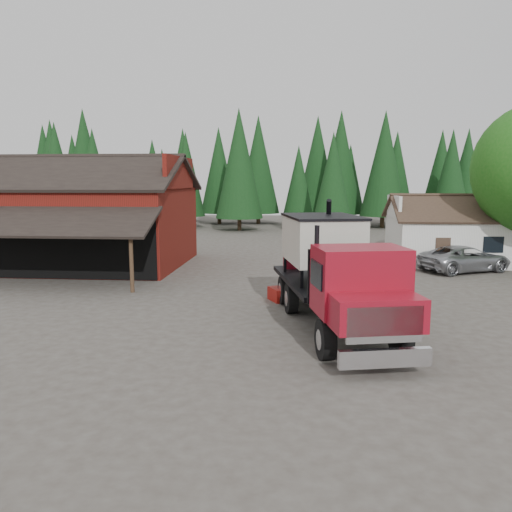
{
  "coord_description": "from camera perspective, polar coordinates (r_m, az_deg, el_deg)",
  "views": [
    {
      "loc": [
        2.52,
        -21.45,
        5.42
      ],
      "look_at": [
        0.49,
        2.72,
        1.8
      ],
      "focal_mm": 35.0,
      "sensor_mm": 36.0,
      "label": 1
    }
  ],
  "objects": [
    {
      "name": "near_pine_d",
      "position": [
        55.87,
        -1.94,
        10.51
      ],
      "size": [
        5.28,
        5.28,
        13.4
      ],
      "color": "#382619",
      "rests_on": "ground"
    },
    {
      "name": "farmhouse",
      "position": [
        36.2,
        21.61,
        1.94
      ],
      "size": [
        8.6,
        6.42,
        4.65
      ],
      "color": "silver",
      "rests_on": "ground"
    },
    {
      "name": "ground",
      "position": [
        22.27,
        -1.85,
        -5.6
      ],
      "size": [
        120.0,
        120.0,
        0.0
      ],
      "primitive_type": "plane",
      "color": "#423B34",
      "rests_on": "ground"
    },
    {
      "name": "equip_box",
      "position": [
        22.98,
        2.64,
        -4.39
      ],
      "size": [
        1.12,
        1.3,
        0.6
      ],
      "primitive_type": "cube",
      "rotation": [
        0.0,
        0.0,
        0.46
      ],
      "color": "maroon",
      "rests_on": "ground"
    },
    {
      "name": "near_pine_b",
      "position": [
        51.57,
        8.77,
        8.91
      ],
      "size": [
        3.96,
        3.96,
        10.4
      ],
      "color": "#382619",
      "rests_on": "ground"
    },
    {
      "name": "near_pine_a",
      "position": [
        55.21,
        -21.85,
        8.89
      ],
      "size": [
        4.4,
        4.4,
        11.4
      ],
      "color": "#382619",
      "rests_on": "ground"
    },
    {
      "name": "silver_car",
      "position": [
        32.88,
        22.76,
        -0.28
      ],
      "size": [
        6.24,
        4.71,
        1.57
      ],
      "primitive_type": "imported",
      "rotation": [
        0.0,
        0.0,
        2.0
      ],
      "color": "#A3A5AA",
      "rests_on": "ground"
    },
    {
      "name": "conifer_backdrop",
      "position": [
        63.73,
        2.52,
        3.6
      ],
      "size": [
        76.0,
        16.0,
        16.0
      ],
      "primitive_type": null,
      "color": "black",
      "rests_on": "ground"
    },
    {
      "name": "feed_truck",
      "position": [
        18.81,
        8.9,
        -1.44
      ],
      "size": [
        4.85,
        10.81,
        4.72
      ],
      "rotation": [
        0.0,
        0.0,
        0.21
      ],
      "color": "black",
      "rests_on": "ground"
    },
    {
      "name": "red_barn",
      "position": [
        34.25,
        -18.5,
        3.48
      ],
      "size": [
        12.8,
        13.63,
        7.18
      ],
      "color": "maroon",
      "rests_on": "ground"
    }
  ]
}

